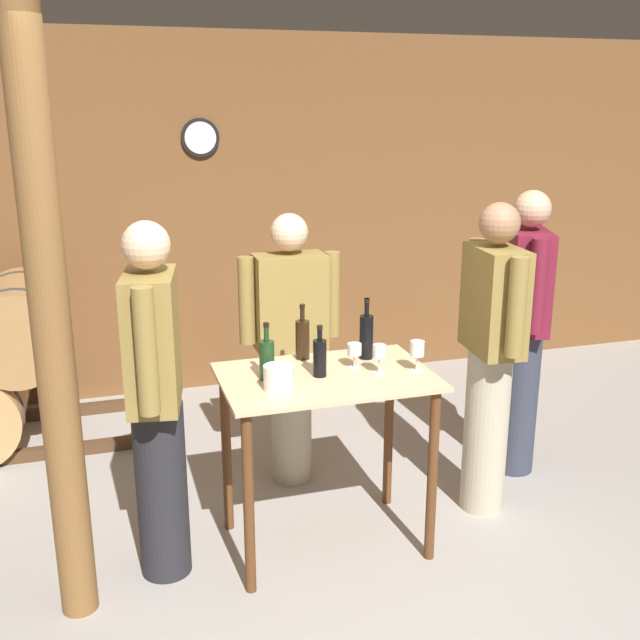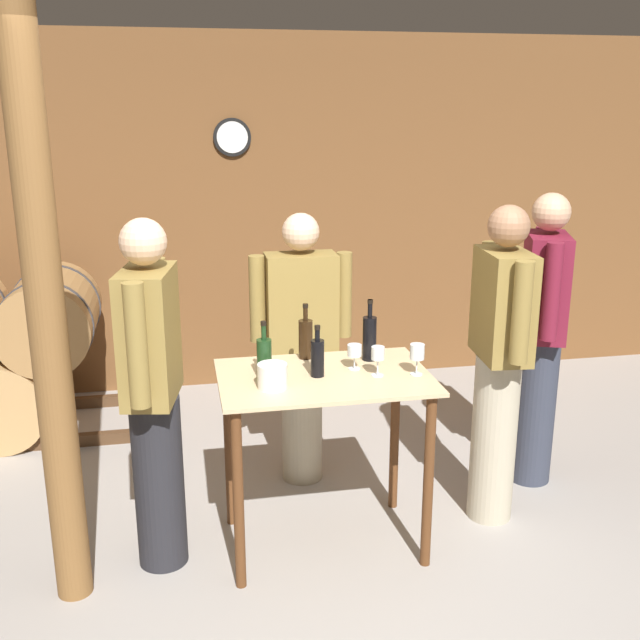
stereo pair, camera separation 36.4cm
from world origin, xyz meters
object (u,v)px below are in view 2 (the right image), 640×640
(wine_glass_near_right, at_px, (417,353))
(person_visitor_bearded, at_px, (541,335))
(wine_bottle_right, at_px, (369,337))
(wine_glass_near_left, at_px, (355,351))
(person_visitor_with_scarf, at_px, (153,390))
(wine_bottle_far_left, at_px, (264,357))
(wine_bottle_center, at_px, (317,356))
(ice_bucket, at_px, (272,376))
(person_host, at_px, (301,344))
(wine_bottle_left, at_px, (306,338))
(wine_glass_near_center, at_px, (378,354))
(wooden_post, at_px, (46,313))
(person_visitor_near_door, at_px, (499,360))

(wine_glass_near_right, xyz_separation_m, person_visitor_bearded, (0.91, 0.51, -0.12))
(wine_bottle_right, height_order, wine_glass_near_left, wine_bottle_right)
(wine_bottle_right, distance_m, person_visitor_with_scarf, 1.11)
(wine_bottle_far_left, height_order, wine_bottle_center, wine_bottle_far_left)
(wine_glass_near_left, bearing_deg, ice_bucket, -157.75)
(ice_bucket, height_order, person_host, person_host)
(wine_bottle_center, bearing_deg, wine_glass_near_right, -8.72)
(person_host, bearing_deg, wine_glass_near_right, -61.59)
(wine_glass_near_right, height_order, person_visitor_with_scarf, person_visitor_with_scarf)
(person_visitor_bearded, bearing_deg, wine_glass_near_left, -162.33)
(wine_bottle_left, distance_m, wine_bottle_right, 0.33)
(wine_bottle_right, height_order, person_host, person_host)
(wine_bottle_far_left, distance_m, wine_bottle_center, 0.25)
(wine_bottle_right, relative_size, wine_glass_near_left, 2.53)
(wine_bottle_center, height_order, person_visitor_bearded, person_visitor_bearded)
(wine_bottle_right, xyz_separation_m, wine_glass_near_left, (-0.11, -0.12, -0.03))
(ice_bucket, bearing_deg, wine_bottle_center, 26.31)
(wine_glass_near_center, distance_m, ice_bucket, 0.53)
(wooden_post, relative_size, ice_bucket, 19.51)
(wooden_post, distance_m, wine_glass_near_center, 1.51)
(ice_bucket, xyz_separation_m, person_visitor_near_door, (1.21, 0.21, -0.07))
(wine_bottle_far_left, xyz_separation_m, person_visitor_with_scarf, (-0.53, -0.03, -0.12))
(ice_bucket, relative_size, person_host, 0.09)
(wine_bottle_center, distance_m, wine_glass_near_center, 0.29)
(wooden_post, xyz_separation_m, wine_bottle_center, (1.18, 0.17, -0.33))
(wooden_post, bearing_deg, wine_glass_near_left, 9.60)
(wine_bottle_right, relative_size, person_visitor_near_door, 0.19)
(wine_bottle_far_left, relative_size, person_visitor_bearded, 0.16)
(wooden_post, relative_size, person_visitor_with_scarf, 1.58)
(wooden_post, bearing_deg, person_visitor_near_door, 6.97)
(wine_bottle_left, relative_size, person_visitor_bearded, 0.17)
(wine_bottle_left, bearing_deg, wine_bottle_right, -16.03)
(person_host, height_order, person_visitor_near_door, person_visitor_near_door)
(ice_bucket, xyz_separation_m, person_host, (0.28, 0.84, -0.13))
(person_visitor_with_scarf, bearing_deg, person_visitor_near_door, 2.95)
(wine_bottle_left, xyz_separation_m, wine_bottle_right, (0.31, -0.09, 0.01))
(wine_bottle_right, relative_size, wine_glass_near_center, 2.17)
(wine_bottle_right, relative_size, wine_glass_near_right, 2.07)
(wine_glass_near_left, distance_m, ice_bucket, 0.47)
(wine_bottle_center, relative_size, wine_glass_near_center, 1.73)
(ice_bucket, xyz_separation_m, person_visitor_with_scarf, (-0.55, 0.12, -0.07))
(person_visitor_with_scarf, bearing_deg, wine_bottle_left, 19.36)
(wine_glass_near_right, bearing_deg, wine_glass_near_left, 154.22)
(wine_bottle_left, xyz_separation_m, person_visitor_bearded, (1.40, 0.17, -0.12))
(wooden_post, height_order, person_host, wooden_post)
(wine_bottle_left, height_order, person_host, person_host)
(wine_bottle_far_left, distance_m, wine_glass_near_center, 0.54)
(wooden_post, xyz_separation_m, person_visitor_bearded, (2.57, 0.61, -0.44))
(wine_bottle_center, bearing_deg, wine_glass_near_left, 17.16)
(wine_bottle_left, bearing_deg, person_host, 83.17)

